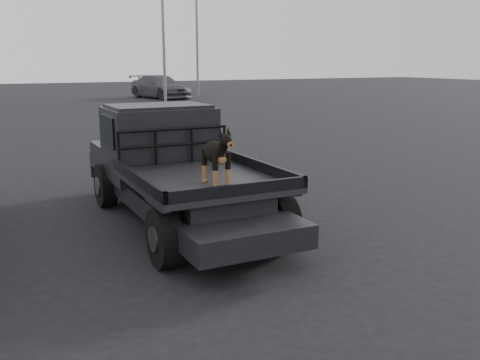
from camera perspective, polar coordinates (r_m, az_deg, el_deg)
name	(u,v)px	position (r m, az deg, el deg)	size (l,w,h in m)	color
ground	(167,264)	(6.93, -7.76, -8.82)	(120.00, 120.00, 0.00)	black
flatbed_ute	(180,194)	(8.49, -6.47, -1.52)	(2.00, 5.40, 0.92)	black
ute_cab	(159,131)	(9.21, -8.66, 5.23)	(1.72, 1.30, 0.88)	black
headache_rack	(174,146)	(8.53, -7.05, 3.57)	(1.80, 0.08, 0.55)	black
dog	(216,157)	(7.02, -2.59, 2.50)	(0.32, 0.60, 0.74)	black
distant_car_b	(160,87)	(37.53, -8.49, 9.81)	(2.18, 5.36, 1.56)	#46464B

